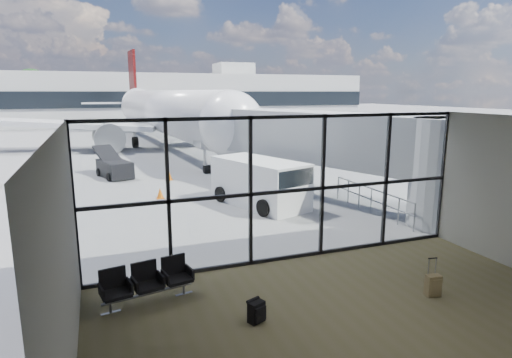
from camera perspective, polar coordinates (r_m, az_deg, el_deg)
ground at (r=52.05m, az=-14.63°, el=5.50°), size 220.00×220.00×0.00m
lounge_shell at (r=8.94m, az=17.27°, el=-5.30°), size 12.02×8.01×4.51m
glass_curtain_wall at (r=13.02m, az=4.22°, el=-1.41°), size 12.10×0.12×4.50m
jet_bridge at (r=21.36m, az=8.27°, el=4.98°), size 8.00×16.50×4.33m
apron_railing at (r=19.10m, az=15.10°, el=-2.30°), size 0.06×5.46×1.11m
far_terminal at (r=73.65m, az=-17.14°, el=10.33°), size 80.00×12.20×11.00m
tree_5 at (r=84.07m, az=-27.68°, el=10.76°), size 6.27×6.27×9.03m
seating_row at (r=11.26m, az=-14.41°, el=-12.97°), size 2.27×1.03×1.01m
backpack at (r=10.16m, az=0.09°, el=-17.27°), size 0.43×0.43×0.55m
suitcase at (r=12.15m, az=22.56°, el=-12.96°), size 0.40×0.31×1.01m
airliner at (r=43.28m, az=-12.18°, el=8.71°), size 35.15×40.78×10.50m
service_van at (r=19.60m, az=0.69°, el=-0.45°), size 3.55×5.27×2.11m
belt_loader at (r=27.67m, az=-18.40°, el=1.47°), size 2.34×4.07×1.78m
traffic_cone_a at (r=21.57m, az=-12.67°, el=-1.88°), size 0.37×0.37×0.53m
traffic_cone_b at (r=25.97m, az=-11.55°, el=0.51°), size 0.42×0.42×0.60m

